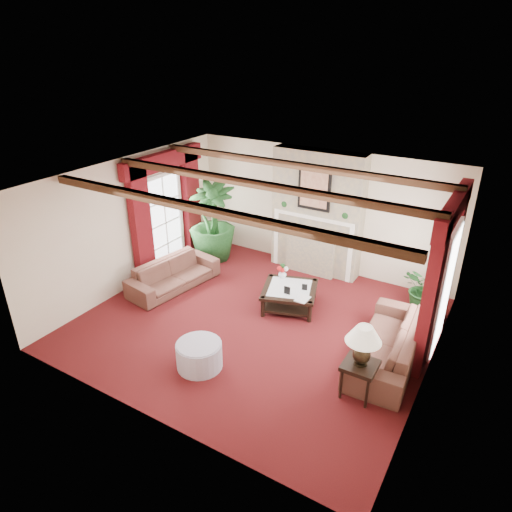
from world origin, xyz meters
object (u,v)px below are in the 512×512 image
Objects in this scene: coffee_table at (289,297)px; ottoman at (199,355)px; sofa_left at (173,270)px; side_table at (359,379)px; potted_palm at (213,237)px; sofa_right at (389,336)px.

coffee_table is 1.38× the size of ottoman.
sofa_left is 3.65× the size of side_table.
potted_palm is 1.95× the size of coffee_table.
potted_palm reaches higher than coffee_table.
ottoman is (-2.38, -0.67, -0.07)m from side_table.
potted_palm reaches higher than side_table.
coffee_table is at bearing 80.12° from ottoman.
coffee_table is at bearing -22.18° from potted_palm.
side_table is (4.53, -2.71, -0.25)m from potted_palm.
potted_palm is at bearing 13.28° from sofa_left.
ottoman is at bearing -164.24° from side_table.
sofa_left is at bearing -94.31° from sofa_right.
sofa_right is (4.55, -0.09, 0.06)m from sofa_left.
ottoman is (2.04, -1.81, -0.18)m from sofa_left.
sofa_left reaches higher than side_table.
coffee_table is 1.79× the size of side_table.
sofa_left reaches higher than ottoman.
sofa_left is 4.57m from side_table.
sofa_left is 2.82× the size of ottoman.
potted_palm is 2.69× the size of ottoman.
sofa_right is 2.30× the size of coffee_table.
coffee_table is (-2.10, 0.62, -0.24)m from sofa_right.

